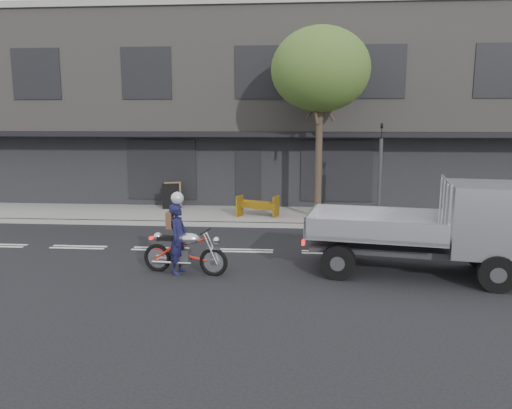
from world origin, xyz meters
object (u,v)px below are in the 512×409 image
object	(u,v)px
flatbed_ute	(468,222)
construction_barrier	(257,207)
street_tree	(321,70)
motorcycle	(185,250)
sandwich_board	(171,196)
rider	(178,239)
traffic_light_pole	(380,179)

from	to	relation	value
flatbed_ute	construction_barrier	distance (m)	7.96
street_tree	flatbed_ute	bearing A→B (deg)	-62.63
construction_barrier	flatbed_ute	bearing A→B (deg)	-47.96
flatbed_ute	construction_barrier	bearing A→B (deg)	141.99
street_tree	motorcycle	size ratio (longest dim) A/B	3.19
street_tree	sandwich_board	bearing A→B (deg)	168.42
motorcycle	rider	distance (m)	0.32
motorcycle	street_tree	bearing A→B (deg)	71.53
flatbed_ute	sandwich_board	size ratio (longest dim) A/B	5.11
motorcycle	construction_barrier	bearing A→B (deg)	88.16
traffic_light_pole	construction_barrier	xyz separation A→B (m)	(-4.15, 0.63, -1.11)
construction_barrier	sandwich_board	bearing A→B (deg)	158.49
street_tree	motorcycle	xyz separation A→B (m)	(-3.40, -6.35, -4.72)
traffic_light_pole	flatbed_ute	bearing A→B (deg)	-77.57
traffic_light_pole	sandwich_board	bearing A→B (deg)	165.28
motorcycle	sandwich_board	xyz separation A→B (m)	(-2.23, 7.50, 0.10)
flatbed_ute	street_tree	bearing A→B (deg)	127.31
flatbed_ute	construction_barrier	world-z (taller)	flatbed_ute
sandwich_board	flatbed_ute	bearing A→B (deg)	-56.57
rider	sandwich_board	distance (m)	7.79
rider	flatbed_ute	xyz separation A→B (m)	(6.71, 0.25, 0.48)
street_tree	sandwich_board	world-z (taller)	street_tree
motorcycle	rider	xyz separation A→B (m)	(-0.15, 0.00, 0.28)
flatbed_ute	sandwich_board	distance (m)	11.41
motorcycle	traffic_light_pole	bearing A→B (deg)	55.22
sandwich_board	rider	bearing A→B (deg)	-91.55
street_tree	construction_barrier	xyz separation A→B (m)	(-2.15, -0.22, -4.73)
motorcycle	rider	bearing A→B (deg)	-170.34
construction_barrier	sandwich_board	xyz separation A→B (m)	(-3.48, 1.37, 0.12)
construction_barrier	sandwich_board	world-z (taller)	sandwich_board
motorcycle	construction_barrier	world-z (taller)	motorcycle
motorcycle	construction_barrier	xyz separation A→B (m)	(1.25, 6.13, -0.02)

